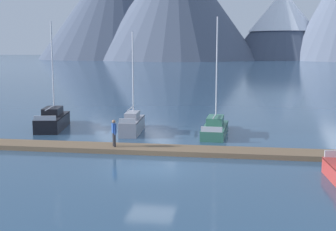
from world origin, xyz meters
name	(u,v)px	position (x,y,z in m)	size (l,w,h in m)	color
ground_plane	(151,169)	(0.00, 0.00, 0.00)	(700.00, 700.00, 0.00)	#2D4C6B
mountain_west_summit	(117,3)	(-63.33, 229.61, 31.28)	(88.01, 88.01, 60.18)	#424C60
mountain_shoulder_ridge	(282,22)	(27.93, 227.09, 19.58)	(56.26, 56.26, 36.40)	#424C60
dock	(163,150)	(0.00, 4.00, 0.15)	(25.52, 2.22, 0.30)	brown
sailboat_nearest_berth	(54,119)	(-10.11, 11.22, 0.68)	(2.86, 6.75, 8.47)	black
sailboat_second_berth	(133,123)	(-3.38, 10.48, 0.66)	(1.62, 5.75, 7.59)	#93939E
sailboat_mid_dock_port	(216,127)	(2.93, 10.49, 0.53)	(1.88, 6.62, 8.64)	#336B56
person_on_dock	(114,131)	(-3.07, 3.81, 1.26)	(0.38, 0.53, 1.69)	#232328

